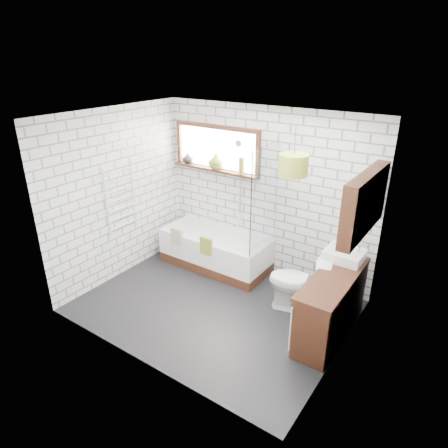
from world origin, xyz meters
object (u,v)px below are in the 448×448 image
Objects in this scene: basin at (344,255)px; toilet at (299,283)px; bathtub at (216,250)px; pendant at (293,165)px; vanity at (331,305)px.

basin is 0.68m from toilet.
bathtub is 2.58m from pendant.
bathtub is 2.13m from basin.
basin is (-0.06, 0.46, 0.46)m from vanity.
bathtub is 2.19m from vanity.
vanity is 0.57m from toilet.
pendant reaches higher than toilet.
pendant reaches higher than basin.
pendant is at bearing -27.75° from bathtub.
bathtub is 2.10× the size of toilet.
pendant reaches higher than bathtub.
vanity is 1.69× the size of toilet.
pendant is at bearing -150.02° from vanity.
bathtub is at bearing 164.96° from vanity.
toilet is (-0.52, 0.22, 0.01)m from vanity.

